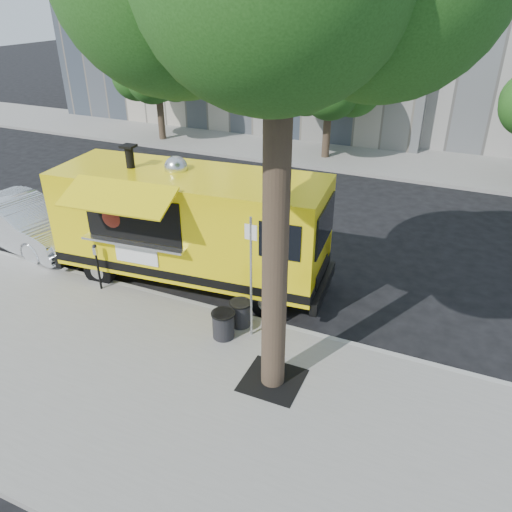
{
  "coord_description": "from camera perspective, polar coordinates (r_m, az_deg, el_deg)",
  "views": [
    {
      "loc": [
        5.48,
        -10.14,
        7.3
      ],
      "look_at": [
        0.98,
        0.0,
        1.35
      ],
      "focal_mm": 35.0,
      "sensor_mm": 36.0,
      "label": 1
    }
  ],
  "objects": [
    {
      "name": "curb",
      "position": [
        12.93,
        -5.69,
        -5.94
      ],
      "size": [
        60.0,
        0.14,
        0.16
      ],
      "primitive_type": "cube",
      "color": "#999993",
      "rests_on": "ground"
    },
    {
      "name": "far_tree_b",
      "position": [
        24.0,
        8.5,
        19.61
      ],
      "size": [
        3.6,
        3.6,
        5.5
      ],
      "color": "#33261C",
      "rests_on": "far_sidewalk"
    },
    {
      "name": "parking_meter",
      "position": [
        13.76,
        -17.72,
        -0.61
      ],
      "size": [
        0.11,
        0.11,
        1.33
      ],
      "color": "black",
      "rests_on": "sidewalk"
    },
    {
      "name": "sidewalk",
      "position": [
        10.96,
        -13.72,
        -14.08
      ],
      "size": [
        60.0,
        6.0,
        0.15
      ],
      "primitive_type": "cube",
      "color": "gray",
      "rests_on": "ground"
    },
    {
      "name": "sign_post",
      "position": [
        10.91,
        -0.57,
        -1.79
      ],
      "size": [
        0.28,
        0.06,
        3.0
      ],
      "color": "silver",
      "rests_on": "sidewalk"
    },
    {
      "name": "far_tree_a",
      "position": [
        27.49,
        -11.3,
        20.34
      ],
      "size": [
        3.42,
        3.42,
        5.36
      ],
      "color": "#33261C",
      "rests_on": "far_sidewalk"
    },
    {
      "name": "far_sidewalk",
      "position": [
        25.32,
        10.62,
        11.15
      ],
      "size": [
        60.0,
        5.0,
        0.15
      ],
      "primitive_type": "cube",
      "color": "gray",
      "rests_on": "ground"
    },
    {
      "name": "ground",
      "position": [
        13.65,
        -3.78,
        -4.21
      ],
      "size": [
        120.0,
        120.0,
        0.0
      ],
      "primitive_type": "plane",
      "color": "black",
      "rests_on": "ground"
    },
    {
      "name": "tree_well",
      "position": [
        10.65,
        1.91,
        -13.99
      ],
      "size": [
        1.2,
        1.2,
        0.02
      ],
      "primitive_type": "cube",
      "color": "black",
      "rests_on": "sidewalk"
    },
    {
      "name": "food_truck",
      "position": [
        13.47,
        -7.6,
        3.6
      ],
      "size": [
        7.69,
        4.0,
        3.73
      ],
      "rotation": [
        0.0,
        0.0,
        0.09
      ],
      "color": "yellow",
      "rests_on": "ground"
    },
    {
      "name": "trash_bin_right",
      "position": [
        11.98,
        -1.8,
        -6.49
      ],
      "size": [
        0.53,
        0.53,
        0.64
      ],
      "color": "black",
      "rests_on": "sidewalk"
    },
    {
      "name": "sedan",
      "position": [
        17.44,
        -25.19,
        3.51
      ],
      "size": [
        5.03,
        2.35,
        1.59
      ],
      "primitive_type": "imported",
      "rotation": [
        0.0,
        0.0,
        1.43
      ],
      "color": "silver",
      "rests_on": "ground"
    },
    {
      "name": "trash_bin_left",
      "position": [
        11.6,
        -3.75,
        -7.75
      ],
      "size": [
        0.55,
        0.55,
        0.66
      ],
      "color": "black",
      "rests_on": "sidewalk"
    }
  ]
}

